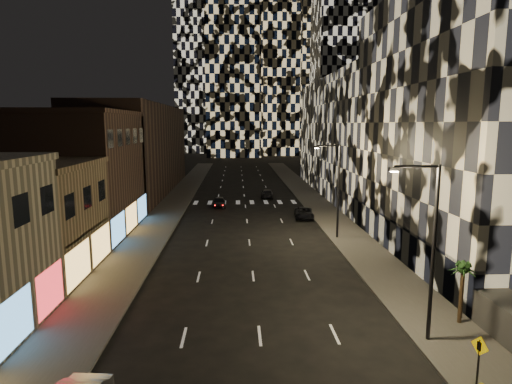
{
  "coord_description": "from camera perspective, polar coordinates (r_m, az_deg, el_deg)",
  "views": [
    {
      "loc": [
        -1.16,
        -10.08,
        11.07
      ],
      "look_at": [
        0.29,
        21.67,
        6.0
      ],
      "focal_mm": 30.0,
      "sensor_mm": 36.0,
      "label": 1
    }
  ],
  "objects": [
    {
      "name": "curb_left",
      "position": [
        61.45,
        -8.87,
        -1.36
      ],
      "size": [
        0.2,
        120.0,
        0.15
      ],
      "primitive_type": "cube",
      "color": "#4C4C47",
      "rests_on": "ground"
    },
    {
      "name": "curb_right",
      "position": [
        61.75,
        5.87,
        -1.24
      ],
      "size": [
        0.2,
        120.0,
        0.15
      ],
      "primitive_type": "cube",
      "color": "#4C4C47",
      "rests_on": "ground"
    },
    {
      "name": "retail_filler_left",
      "position": [
        71.96,
        -15.4,
        5.5
      ],
      "size": [
        10.0,
        40.0,
        14.0
      ],
      "primitive_type": "cube",
      "color": "#452F27",
      "rests_on": "ground"
    },
    {
      "name": "tower_center_low",
      "position": [
        154.44,
        -3.09,
        22.69
      ],
      "size": [
        18.0,
        18.0,
        95.0
      ],
      "primitive_type": "cube",
      "color": "black",
      "rests_on": "ground"
    },
    {
      "name": "car_dark_rightlane",
      "position": [
        51.03,
        6.44,
        -2.8
      ],
      "size": [
        2.44,
        4.67,
        1.26
      ],
      "primitive_type": "imported",
      "rotation": [
        0.0,
        0.0,
        -0.08
      ],
      "color": "black",
      "rests_on": "ground"
    },
    {
      "name": "sidewalk_left",
      "position": [
        61.71,
        -10.81,
        -1.36
      ],
      "size": [
        4.0,
        120.0,
        0.15
      ],
      "primitive_type": "cube",
      "color": "#47443F",
      "rests_on": "ground"
    },
    {
      "name": "midrise_right",
      "position": [
        40.54,
        29.15,
        7.83
      ],
      "size": [
        16.0,
        25.0,
        22.0
      ],
      "primitive_type": "cube",
      "color": "#232326",
      "rests_on": "ground"
    },
    {
      "name": "car_dark_midlane",
      "position": [
        57.71,
        -4.9,
        -1.34
      ],
      "size": [
        1.77,
        4.05,
        1.36
      ],
      "primitive_type": "imported",
      "rotation": [
        0.0,
        0.0,
        0.04
      ],
      "color": "black",
      "rests_on": "ground"
    },
    {
      "name": "ped_sign",
      "position": [
        20.6,
        27.59,
        -18.74
      ],
      "size": [
        0.29,
        0.8,
        2.47
      ],
      "rotation": [
        0.0,
        0.0,
        0.3
      ],
      "color": "black",
      "rests_on": "sidewalk_right"
    },
    {
      "name": "midrise_filler_right",
      "position": [
        70.37,
        15.0,
        7.07
      ],
      "size": [
        16.0,
        40.0,
        18.0
      ],
      "primitive_type": "cube",
      "color": "#232326",
      "rests_on": "ground"
    },
    {
      "name": "streetlight_near",
      "position": [
        22.94,
        22.11,
        -6.05
      ],
      "size": [
        2.55,
        0.25,
        9.0
      ],
      "color": "black",
      "rests_on": "sidewalk_right"
    },
    {
      "name": "streetlight_far",
      "position": [
        41.59,
        10.64,
        1.0
      ],
      "size": [
        2.55,
        0.25,
        9.0
      ],
      "color": "black",
      "rests_on": "sidewalk_right"
    },
    {
      "name": "tower_right_mid",
      "position": [
        154.5,
        12.02,
        23.47
      ],
      "size": [
        20.0,
        20.0,
        100.0
      ],
      "primitive_type": "cube",
      "color": "black",
      "rests_on": "ground"
    },
    {
      "name": "retail_brown",
      "position": [
        46.65,
        -22.46,
        2.13
      ],
      "size": [
        10.0,
        15.0,
        12.0
      ],
      "primitive_type": "cube",
      "color": "#452F27",
      "rests_on": "ground"
    },
    {
      "name": "sidewalk_right",
      "position": [
        62.09,
        7.78,
        -1.22
      ],
      "size": [
        4.0,
        120.0,
        0.15
      ],
      "primitive_type": "cube",
      "color": "#47443F",
      "rests_on": "ground"
    },
    {
      "name": "midrise_base",
      "position": [
        38.32,
        18.14,
        -5.86
      ],
      "size": [
        0.6,
        25.0,
        3.0
      ],
      "primitive_type": "cube",
      "color": "#383838",
      "rests_on": "ground"
    },
    {
      "name": "car_dark_oncoming",
      "position": [
        64.89,
        1.54,
        -0.2
      ],
      "size": [
        2.13,
        4.45,
        1.25
      ],
      "primitive_type": "imported",
      "rotation": [
        0.0,
        0.0,
        3.05
      ],
      "color": "black",
      "rests_on": "ground"
    },
    {
      "name": "palm_tree",
      "position": [
        26.32,
        25.88,
        -9.64
      ],
      "size": [
        1.79,
        1.76,
        3.5
      ],
      "color": "#47331E",
      "rests_on": "sidewalk_right"
    },
    {
      "name": "retail_tan",
      "position": [
        35.59,
        -29.04,
        -3.55
      ],
      "size": [
        10.0,
        10.0,
        8.0
      ],
      "primitive_type": "cube",
      "color": "#887151",
      "rests_on": "ground"
    }
  ]
}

